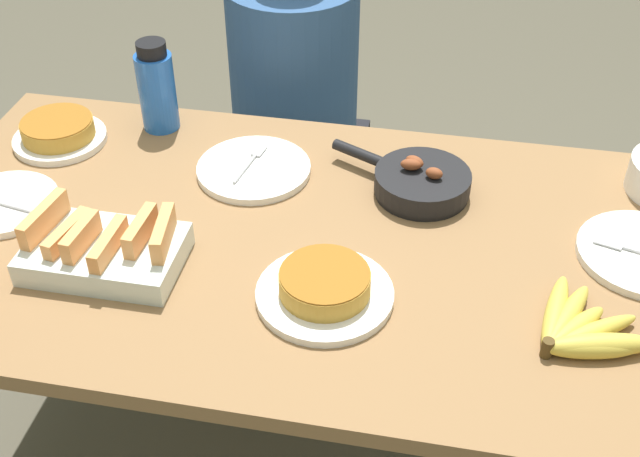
{
  "coord_description": "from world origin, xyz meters",
  "views": [
    {
      "loc": [
        0.23,
        -1.19,
        1.77
      ],
      "look_at": [
        0.0,
        0.0,
        0.81
      ],
      "focal_mm": 45.0,
      "sensor_mm": 36.0,
      "label": 1
    }
  ],
  "objects_px": {
    "water_bottle": "(157,88)",
    "frittata_plate_center": "(325,288)",
    "banana_bunch": "(580,332)",
    "melon_tray": "(104,249)",
    "empty_plate_far_left": "(5,204)",
    "person_figure": "(295,148)",
    "skillet": "(420,182)",
    "empty_plate_near_front": "(254,169)",
    "frittata_plate_side": "(59,132)"
  },
  "relations": [
    {
      "from": "frittata_plate_side",
      "to": "empty_plate_far_left",
      "type": "height_order",
      "value": "frittata_plate_side"
    },
    {
      "from": "empty_plate_near_front",
      "to": "frittata_plate_side",
      "type": "bearing_deg",
      "value": 175.68
    },
    {
      "from": "skillet",
      "to": "person_figure",
      "type": "xyz_separation_m",
      "value": [
        -0.39,
        0.53,
        -0.3
      ]
    },
    {
      "from": "skillet",
      "to": "empty_plate_near_front",
      "type": "xyz_separation_m",
      "value": [
        -0.36,
        0.01,
        -0.02
      ]
    },
    {
      "from": "skillet",
      "to": "frittata_plate_side",
      "type": "distance_m",
      "value": 0.83
    },
    {
      "from": "skillet",
      "to": "empty_plate_near_front",
      "type": "height_order",
      "value": "skillet"
    },
    {
      "from": "person_figure",
      "to": "banana_bunch",
      "type": "bearing_deg",
      "value": -52.46
    },
    {
      "from": "banana_bunch",
      "to": "empty_plate_far_left",
      "type": "xyz_separation_m",
      "value": [
        -1.14,
        0.16,
        -0.01
      ]
    },
    {
      "from": "banana_bunch",
      "to": "melon_tray",
      "type": "height_order",
      "value": "melon_tray"
    },
    {
      "from": "melon_tray",
      "to": "empty_plate_near_front",
      "type": "relative_size",
      "value": 1.16
    },
    {
      "from": "empty_plate_far_left",
      "to": "person_figure",
      "type": "relative_size",
      "value": 0.18
    },
    {
      "from": "water_bottle",
      "to": "empty_plate_near_front",
      "type": "bearing_deg",
      "value": -28.94
    },
    {
      "from": "frittata_plate_side",
      "to": "water_bottle",
      "type": "height_order",
      "value": "water_bottle"
    },
    {
      "from": "skillet",
      "to": "person_figure",
      "type": "height_order",
      "value": "person_figure"
    },
    {
      "from": "melon_tray",
      "to": "empty_plate_far_left",
      "type": "height_order",
      "value": "melon_tray"
    },
    {
      "from": "person_figure",
      "to": "empty_plate_far_left",
      "type": "bearing_deg",
      "value": -121.21
    },
    {
      "from": "skillet",
      "to": "water_bottle",
      "type": "height_order",
      "value": "water_bottle"
    },
    {
      "from": "empty_plate_near_front",
      "to": "water_bottle",
      "type": "relative_size",
      "value": 1.15
    },
    {
      "from": "empty_plate_far_left",
      "to": "frittata_plate_side",
      "type": "bearing_deg",
      "value": 89.29
    },
    {
      "from": "frittata_plate_side",
      "to": "banana_bunch",
      "type": "bearing_deg",
      "value": -20.12
    },
    {
      "from": "empty_plate_far_left",
      "to": "water_bottle",
      "type": "bearing_deg",
      "value": 60.09
    },
    {
      "from": "skillet",
      "to": "frittata_plate_center",
      "type": "xyz_separation_m",
      "value": [
        -0.14,
        -0.35,
        -0.0
      ]
    },
    {
      "from": "empty_plate_far_left",
      "to": "person_figure",
      "type": "height_order",
      "value": "person_figure"
    },
    {
      "from": "melon_tray",
      "to": "frittata_plate_center",
      "type": "relative_size",
      "value": 1.15
    },
    {
      "from": "melon_tray",
      "to": "empty_plate_near_front",
      "type": "distance_m",
      "value": 0.4
    },
    {
      "from": "frittata_plate_center",
      "to": "person_figure",
      "type": "bearing_deg",
      "value": 105.84
    },
    {
      "from": "melon_tray",
      "to": "empty_plate_far_left",
      "type": "distance_m",
      "value": 0.3
    },
    {
      "from": "melon_tray",
      "to": "frittata_plate_center",
      "type": "xyz_separation_m",
      "value": [
        0.42,
        -0.01,
        -0.01
      ]
    },
    {
      "from": "empty_plate_near_front",
      "to": "person_figure",
      "type": "bearing_deg",
      "value": 92.72
    },
    {
      "from": "melon_tray",
      "to": "frittata_plate_side",
      "type": "xyz_separation_m",
      "value": [
        -0.27,
        0.38,
        -0.01
      ]
    },
    {
      "from": "melon_tray",
      "to": "frittata_plate_side",
      "type": "height_order",
      "value": "melon_tray"
    },
    {
      "from": "empty_plate_near_front",
      "to": "empty_plate_far_left",
      "type": "relative_size",
      "value": 1.13
    },
    {
      "from": "banana_bunch",
      "to": "water_bottle",
      "type": "xyz_separation_m",
      "value": [
        -0.93,
        0.53,
        0.08
      ]
    },
    {
      "from": "frittata_plate_center",
      "to": "frittata_plate_side",
      "type": "distance_m",
      "value": 0.8
    },
    {
      "from": "melon_tray",
      "to": "frittata_plate_center",
      "type": "bearing_deg",
      "value": -1.98
    },
    {
      "from": "melon_tray",
      "to": "skillet",
      "type": "bearing_deg",
      "value": 31.26
    },
    {
      "from": "banana_bunch",
      "to": "skillet",
      "type": "relative_size",
      "value": 0.68
    },
    {
      "from": "frittata_plate_center",
      "to": "water_bottle",
      "type": "distance_m",
      "value": 0.71
    },
    {
      "from": "frittata_plate_center",
      "to": "empty_plate_near_front",
      "type": "relative_size",
      "value": 1.0
    },
    {
      "from": "melon_tray",
      "to": "empty_plate_far_left",
      "type": "bearing_deg",
      "value": 155.28
    },
    {
      "from": "empty_plate_far_left",
      "to": "water_bottle",
      "type": "relative_size",
      "value": 1.02
    },
    {
      "from": "banana_bunch",
      "to": "melon_tray",
      "type": "distance_m",
      "value": 0.86
    },
    {
      "from": "frittata_plate_center",
      "to": "person_figure",
      "type": "relative_size",
      "value": 0.2
    },
    {
      "from": "melon_tray",
      "to": "person_figure",
      "type": "bearing_deg",
      "value": 78.77
    },
    {
      "from": "banana_bunch",
      "to": "melon_tray",
      "type": "relative_size",
      "value": 0.73
    },
    {
      "from": "water_bottle",
      "to": "frittata_plate_center",
      "type": "bearing_deg",
      "value": -46.08
    },
    {
      "from": "melon_tray",
      "to": "water_bottle",
      "type": "relative_size",
      "value": 1.33
    },
    {
      "from": "skillet",
      "to": "water_bottle",
      "type": "relative_size",
      "value": 1.43
    },
    {
      "from": "banana_bunch",
      "to": "frittata_plate_side",
      "type": "relative_size",
      "value": 1.0
    },
    {
      "from": "frittata_plate_center",
      "to": "empty_plate_far_left",
      "type": "distance_m",
      "value": 0.71
    }
  ]
}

